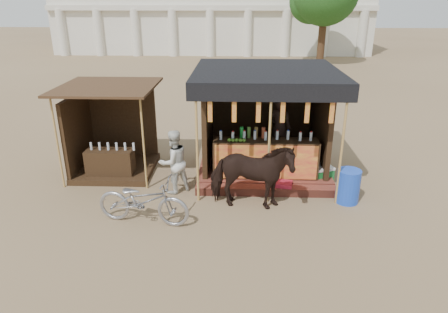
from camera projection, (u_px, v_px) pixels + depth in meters
name	position (u px, v px, depth m)	size (l,w,h in m)	color
ground	(221.00, 238.00, 7.92)	(120.00, 120.00, 0.00)	#846B4C
main_stall	(265.00, 135.00, 10.63)	(3.60, 3.61, 2.78)	brown
secondary_stall	(109.00, 141.00, 10.72)	(2.40, 2.40, 2.38)	#342212
cow	(251.00, 176.00, 8.76)	(0.85, 1.87, 1.58)	black
motorbike	(143.00, 201.00, 8.28)	(0.69, 1.97, 1.04)	#96979E
bystander	(174.00, 162.00, 9.53)	(0.76, 0.60, 1.57)	silver
blue_barrel	(348.00, 186.00, 9.19)	(0.54, 0.54, 0.79)	blue
red_crate	(284.00, 188.00, 9.68)	(0.38, 0.35, 0.29)	maroon
cooler	(319.00, 175.00, 10.17)	(0.75, 0.64, 0.46)	#1B7B31
background_building	(213.00, 3.00, 34.31)	(26.00, 7.45, 8.18)	silver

